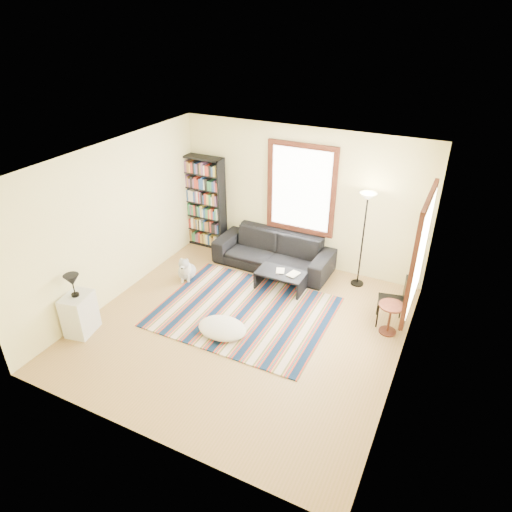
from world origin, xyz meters
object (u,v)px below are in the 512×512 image
at_px(sofa, 273,251).
at_px(floor_lamp, 362,241).
at_px(white_cabinet, 80,314).
at_px(bookshelf, 205,202).
at_px(folding_chair, 391,301).
at_px(coffee_table, 281,281).
at_px(floor_cushion, 222,328).
at_px(side_table, 389,319).
at_px(dog, 187,267).

xyz_separation_m(sofa, floor_lamp, (1.73, 0.10, 0.58)).
bearing_deg(white_cabinet, sofa, 48.81).
bearing_deg(bookshelf, folding_chair, -14.84).
distance_m(sofa, folding_chair, 2.67).
relative_size(coffee_table, folding_chair, 1.05).
height_order(floor_lamp, white_cabinet, floor_lamp).
height_order(bookshelf, floor_lamp, bookshelf).
xyz_separation_m(coffee_table, white_cabinet, (-2.40, -2.61, 0.17)).
height_order(sofa, folding_chair, folding_chair).
height_order(sofa, white_cabinet, white_cabinet).
height_order(floor_lamp, folding_chair, floor_lamp).
distance_m(coffee_table, folding_chair, 2.07).
bearing_deg(floor_cushion, coffee_table, 78.99).
xyz_separation_m(coffee_table, side_table, (2.10, -0.42, 0.09)).
xyz_separation_m(bookshelf, floor_lamp, (3.48, -0.17, -0.07)).
xyz_separation_m(sofa, folding_chair, (2.52, -0.86, 0.08)).
bearing_deg(dog, floor_cushion, -58.28).
height_order(folding_chair, white_cabinet, folding_chair).
distance_m(coffee_table, side_table, 2.14).
distance_m(coffee_table, white_cabinet, 3.55).
distance_m(coffee_table, dog, 1.85).
height_order(floor_cushion, dog, dog).
xyz_separation_m(floor_cushion, side_table, (2.42, 1.22, 0.17)).
distance_m(floor_lamp, folding_chair, 1.34).
relative_size(bookshelf, white_cabinet, 2.86).
xyz_separation_m(floor_lamp, side_table, (0.84, -1.23, -0.66)).
height_order(bookshelf, side_table, bookshelf).
bearing_deg(coffee_table, floor_lamp, 32.70).
distance_m(floor_cushion, white_cabinet, 2.31).
height_order(floor_cushion, white_cabinet, white_cabinet).
distance_m(sofa, dog, 1.76).
bearing_deg(bookshelf, dog, -73.10).
bearing_deg(dog, coffee_table, -4.93).
bearing_deg(sofa, bookshelf, 172.66).
bearing_deg(dog, white_cabinet, -125.47).
height_order(coffee_table, white_cabinet, white_cabinet).
relative_size(sofa, floor_lamp, 1.28).
bearing_deg(coffee_table, dog, -165.41).
relative_size(coffee_table, dog, 1.74).
bearing_deg(bookshelf, floor_cushion, -53.97).
bearing_deg(folding_chair, bookshelf, 153.64).
relative_size(folding_chair, white_cabinet, 1.23).
relative_size(folding_chair, dog, 1.66).
bearing_deg(side_table, coffee_table, 168.58).
xyz_separation_m(bookshelf, dog, (0.44, -1.44, -0.74)).
bearing_deg(bookshelf, coffee_table, -23.68).
bearing_deg(floor_lamp, dog, -157.33).
xyz_separation_m(bookshelf, white_cabinet, (-0.18, -3.59, -0.65)).
distance_m(bookshelf, floor_lamp, 3.49).
xyz_separation_m(side_table, dog, (-3.89, -0.04, -0.01)).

